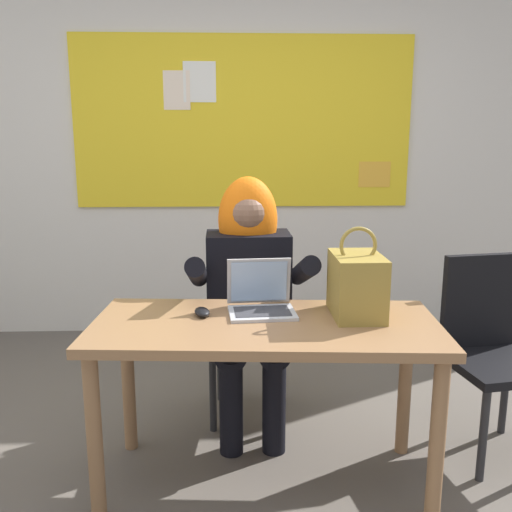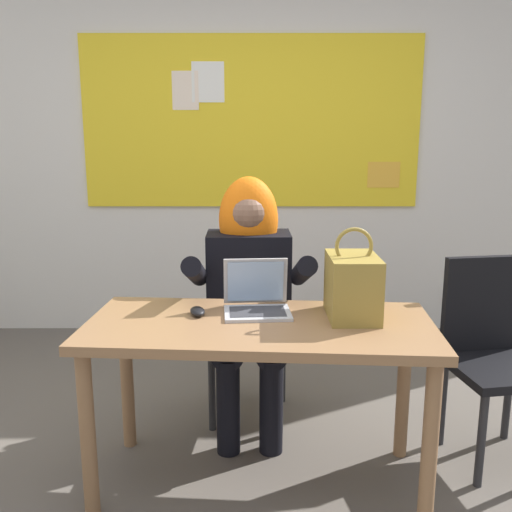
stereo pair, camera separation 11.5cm
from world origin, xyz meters
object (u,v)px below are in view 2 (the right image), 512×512
object	(u,v)px
laptop	(259,300)
chair_extra_corner	(494,347)
person_costumed	(251,282)
handbag	(355,286)
computer_mouse	(200,311)
desk_main	(262,345)
chair_at_desk	(253,318)

from	to	relation	value
laptop	chair_extra_corner	world-z (taller)	laptop
chair_extra_corner	person_costumed	bearing A→B (deg)	-114.38
person_costumed	handbag	xyz separation A→B (m)	(0.43, -0.48, 0.11)
chair_extra_corner	computer_mouse	bearing A→B (deg)	-92.38
person_costumed	computer_mouse	distance (m)	0.50
desk_main	person_costumed	xyz separation A→B (m)	(-0.05, 0.55, 0.12)
laptop	computer_mouse	bearing A→B (deg)	-172.37
person_costumed	chair_extra_corner	bearing A→B (deg)	73.61
person_costumed	laptop	bearing A→B (deg)	4.26
laptop	person_costumed	bearing A→B (deg)	91.34
person_costumed	laptop	size ratio (longest dim) A/B	4.29
computer_mouse	handbag	size ratio (longest dim) A/B	0.28
chair_at_desk	computer_mouse	xyz separation A→B (m)	(-0.22, -0.59, 0.23)
desk_main	computer_mouse	size ratio (longest dim) A/B	13.90
chair_at_desk	person_costumed	distance (m)	0.27
chair_extra_corner	chair_at_desk	bearing A→B (deg)	-120.48
person_costumed	desk_main	bearing A→B (deg)	4.09
desk_main	computer_mouse	xyz separation A→B (m)	(-0.26, 0.09, 0.12)
chair_at_desk	chair_extra_corner	xyz separation A→B (m)	(1.10, -0.43, 0.00)
chair_extra_corner	desk_main	bearing A→B (deg)	-86.06
chair_at_desk	person_costumed	world-z (taller)	person_costumed
handbag	chair_extra_corner	bearing A→B (deg)	14.60
chair_at_desk	handbag	xyz separation A→B (m)	(0.43, -0.61, 0.34)
computer_mouse	person_costumed	bearing A→B (deg)	49.55
chair_at_desk	handbag	distance (m)	0.82
person_costumed	laptop	xyz separation A→B (m)	(0.04, -0.41, 0.03)
desk_main	laptop	xyz separation A→B (m)	(-0.01, 0.14, 0.15)
desk_main	computer_mouse	world-z (taller)	computer_mouse
handbag	chair_extra_corner	distance (m)	0.78
desk_main	chair_extra_corner	distance (m)	1.09
chair_at_desk	laptop	xyz separation A→B (m)	(0.03, -0.54, 0.26)
person_costumed	chair_at_desk	bearing A→B (deg)	176.42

